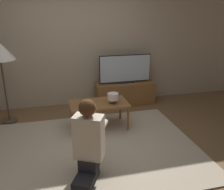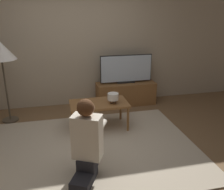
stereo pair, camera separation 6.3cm
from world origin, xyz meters
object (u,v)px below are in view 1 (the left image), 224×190
object	(u,v)px
coffee_table	(99,106)
person_kneeling	(89,139)
tv	(125,69)
table_lamp	(113,97)

from	to	relation	value
coffee_table	person_kneeling	size ratio (longest dim) A/B	0.96
tv	coffee_table	xyz separation A→B (m)	(-0.75, -0.98, -0.35)
person_kneeling	tv	bearing A→B (deg)	-89.97
coffee_table	table_lamp	world-z (taller)	table_lamp
tv	table_lamp	size ratio (longest dim) A/B	5.99
table_lamp	coffee_table	bearing A→B (deg)	163.61
coffee_table	person_kneeling	distance (m)	1.29
tv	table_lamp	xyz separation A→B (m)	(-0.52, -1.05, -0.20)
tv	person_kneeling	xyz separation A→B (m)	(-1.11, -2.21, -0.25)
tv	coffee_table	world-z (taller)	tv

